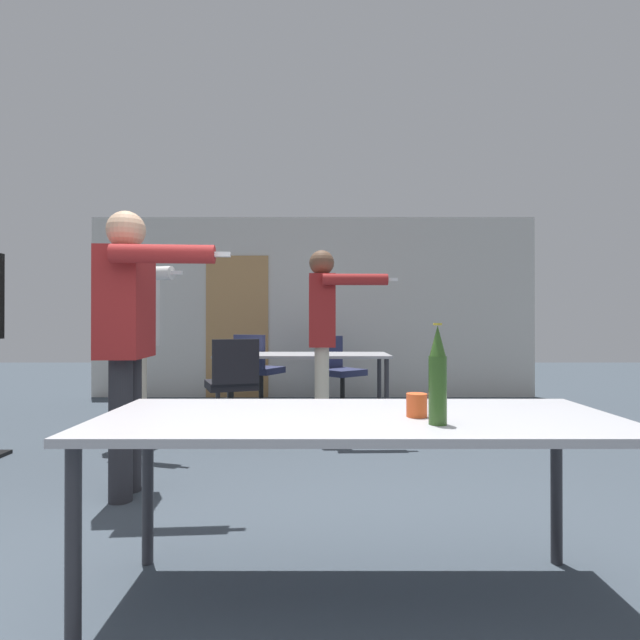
% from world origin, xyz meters
% --- Properties ---
extents(back_wall, '(6.43, 0.12, 2.61)m').
position_xyz_m(back_wall, '(-0.03, 5.76, 1.30)').
color(back_wall, beige).
rests_on(back_wall, ground_plane).
extents(conference_table_near, '(1.96, 0.80, 0.73)m').
position_xyz_m(conference_table_near, '(0.24, 0.40, 0.67)').
color(conference_table_near, '#A8A8AD').
rests_on(conference_table_near, ground_plane).
extents(conference_table_far, '(1.91, 0.78, 0.73)m').
position_xyz_m(conference_table_far, '(-0.09, 4.13, 0.66)').
color(conference_table_far, '#A8A8AD').
rests_on(conference_table_far, ground_plane).
extents(person_far_watching, '(0.81, 0.63, 1.76)m').
position_xyz_m(person_far_watching, '(0.13, 3.20, 1.07)').
color(person_far_watching, beige).
rests_on(person_far_watching, ground_plane).
extents(person_near_casual, '(0.77, 0.83, 1.79)m').
position_xyz_m(person_near_casual, '(-1.57, 2.94, 1.08)').
color(person_near_casual, beige).
rests_on(person_near_casual, ground_plane).
extents(person_right_polo, '(0.84, 0.67, 1.78)m').
position_xyz_m(person_right_polo, '(-1.10, 1.61, 1.07)').
color(person_right_polo, '#28282D').
rests_on(person_right_polo, ground_plane).
extents(office_chair_side_rolled, '(0.64, 0.67, 0.93)m').
position_xyz_m(office_chair_side_rolled, '(-0.69, 4.82, 0.44)').
color(office_chair_side_rolled, black).
rests_on(office_chair_side_rolled, ground_plane).
extents(office_chair_far_right, '(0.60, 0.64, 0.92)m').
position_xyz_m(office_chair_far_right, '(-0.76, 3.36, 0.43)').
color(office_chair_far_right, black).
rests_on(office_chair_far_right, ground_plane).
extents(office_chair_far_left, '(0.68, 0.69, 0.90)m').
position_xyz_m(office_chair_far_left, '(0.34, 4.97, 0.42)').
color(office_chair_far_left, black).
rests_on(office_chair_far_left, ground_plane).
extents(beer_bottle, '(0.06, 0.06, 0.35)m').
position_xyz_m(beer_bottle, '(0.51, 0.22, 0.89)').
color(beer_bottle, '#2D511E').
rests_on(beer_bottle, conference_table_near).
extents(drink_cup, '(0.08, 0.08, 0.09)m').
position_xyz_m(drink_cup, '(0.46, 0.36, 0.77)').
color(drink_cup, '#E05123').
rests_on(drink_cup, conference_table_near).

